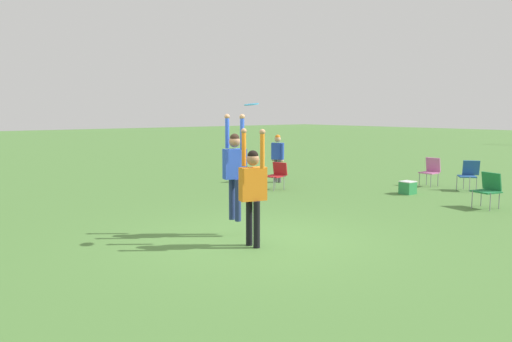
# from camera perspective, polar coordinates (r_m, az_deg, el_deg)

# --- Properties ---
(ground_plane) EXTENTS (120.00, 120.00, 0.00)m
(ground_plane) POSITION_cam_1_polar(r_m,az_deg,el_deg) (9.56, -0.13, -7.85)
(ground_plane) COLOR #4C7A38
(person_jumping) EXTENTS (0.59, 0.47, 2.07)m
(person_jumping) POSITION_cam_1_polar(r_m,az_deg,el_deg) (9.66, -2.45, 0.72)
(person_jumping) COLOR navy
(person_jumping) RESTS_ON ground_plane
(person_defending) EXTENTS (0.63, 0.51, 2.12)m
(person_defending) POSITION_cam_1_polar(r_m,az_deg,el_deg) (8.86, -0.36, -1.57)
(person_defending) COLOR black
(person_defending) RESTS_ON ground_plane
(frisbee) EXTENTS (0.27, 0.27, 0.05)m
(frisbee) POSITION_cam_1_polar(r_m,az_deg,el_deg) (9.00, -0.52, 7.63)
(frisbee) COLOR #2D9EDB
(camping_chair_0) EXTENTS (0.65, 0.69, 0.89)m
(camping_chair_0) POSITION_cam_1_polar(r_m,az_deg,el_deg) (13.80, 25.02, -1.72)
(camping_chair_0) COLOR gray
(camping_chair_0) RESTS_ON ground_plane
(camping_chair_1) EXTENTS (0.51, 0.55, 0.92)m
(camping_chair_1) POSITION_cam_1_polar(r_m,az_deg,el_deg) (17.18, 19.35, 0.17)
(camping_chair_1) COLOR gray
(camping_chair_1) RESTS_ON ground_plane
(camping_chair_2) EXTENTS (0.61, 0.65, 0.84)m
(camping_chair_2) POSITION_cam_1_polar(r_m,az_deg,el_deg) (15.55, 2.39, -0.27)
(camping_chair_2) COLOR gray
(camping_chair_2) RESTS_ON ground_plane
(camping_chair_4) EXTENTS (0.69, 0.77, 0.92)m
(camping_chair_4) POSITION_cam_1_polar(r_m,az_deg,el_deg) (16.66, 23.15, -0.20)
(camping_chair_4) COLOR gray
(camping_chair_4) RESTS_ON ground_plane
(person_spectator_near) EXTENTS (0.58, 0.44, 1.64)m
(person_spectator_near) POSITION_cam_1_polar(r_m,az_deg,el_deg) (17.04, 2.49, 1.96)
(person_spectator_near) COLOR #4C4C51
(person_spectator_near) RESTS_ON ground_plane
(cooler_box) EXTENTS (0.38, 0.40, 0.38)m
(cooler_box) POSITION_cam_1_polar(r_m,az_deg,el_deg) (15.36, 16.95, -1.82)
(cooler_box) COLOR #2D8C4C
(cooler_box) RESTS_ON ground_plane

